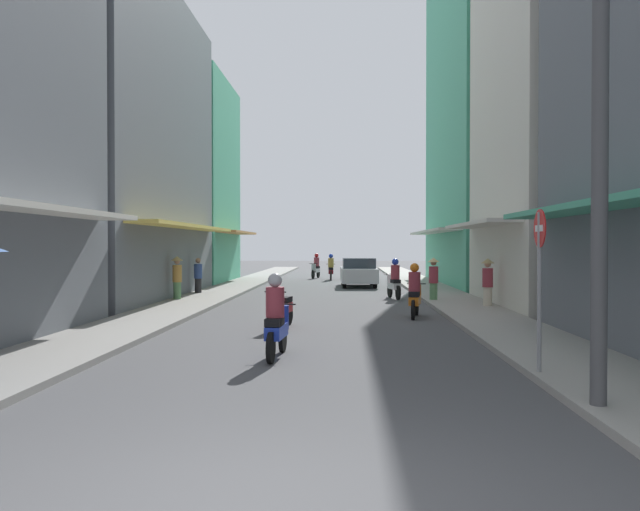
{
  "coord_description": "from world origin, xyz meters",
  "views": [
    {
      "loc": [
        0.76,
        -5.12,
        2.09
      ],
      "look_at": [
        -0.2,
        18.85,
        1.72
      ],
      "focal_mm": 36.91,
      "sensor_mm": 36.0,
      "label": 1
    }
  ],
  "objects": [
    {
      "name": "ground_plane",
      "position": [
        0.0,
        23.37,
        0.0
      ],
      "size": [
        120.41,
        120.41,
        0.0
      ],
      "primitive_type": "plane",
      "color": "#4C4C4F"
    },
    {
      "name": "sidewalk_left",
      "position": [
        -4.69,
        23.37,
        0.06
      ],
      "size": [
        2.16,
        62.73,
        0.12
      ],
      "primitive_type": "cube",
      "color": "gray",
      "rests_on": "ground"
    },
    {
      "name": "sidewalk_right",
      "position": [
        4.69,
        23.37,
        0.06
      ],
      "size": [
        2.16,
        62.73,
        0.12
      ],
      "primitive_type": "cube",
      "color": "#9E9991",
      "rests_on": "ground"
    },
    {
      "name": "building_left_mid",
      "position": [
        -8.76,
        19.86,
        5.96
      ],
      "size": [
        7.05,
        13.36,
        11.92
      ],
      "color": "slate",
      "rests_on": "ground"
    },
    {
      "name": "building_left_far",
      "position": [
        -8.76,
        31.01,
        5.58
      ],
      "size": [
        7.05,
        8.18,
        11.17
      ],
      "color": "#4CB28C",
      "rests_on": "ground"
    },
    {
      "name": "building_right_mid",
      "position": [
        8.76,
        17.47,
        7.65
      ],
      "size": [
        7.05,
        8.69,
        15.32
      ],
      "color": "silver",
      "rests_on": "ground"
    },
    {
      "name": "building_right_far",
      "position": [
        8.76,
        29.56,
        8.98
      ],
      "size": [
        7.05,
        13.98,
        17.97
      ],
      "color": "#4CB28C",
      "rests_on": "ground"
    },
    {
      "name": "motorbike_red",
      "position": [
        -0.88,
        11.28,
        0.5
      ],
      "size": [
        0.62,
        1.79,
        0.96
      ],
      "color": "black",
      "rests_on": "ground"
    },
    {
      "name": "motorbike_maroon",
      "position": [
        -0.17,
        34.3,
        0.7
      ],
      "size": [
        0.55,
        1.81,
        1.58
      ],
      "color": "black",
      "rests_on": "ground"
    },
    {
      "name": "motorbike_white",
      "position": [
        2.62,
        20.6,
        0.7
      ],
      "size": [
        0.61,
        1.79,
        1.58
      ],
      "color": "black",
      "rests_on": "ground"
    },
    {
      "name": "motorbike_orange",
      "position": [
        2.74,
        13.88,
        0.7
      ],
      "size": [
        0.6,
        1.79,
        1.58
      ],
      "color": "black",
      "rests_on": "ground"
    },
    {
      "name": "motorbike_silver",
      "position": [
        -1.17,
        36.33,
        0.7
      ],
      "size": [
        0.64,
        1.78,
        1.58
      ],
      "color": "black",
      "rests_on": "ground"
    },
    {
      "name": "motorbike_blue",
      "position": [
        -0.53,
        6.97,
        0.7
      ],
      "size": [
        0.55,
        1.81,
        1.58
      ],
      "color": "black",
      "rests_on": "ground"
    },
    {
      "name": "parked_car",
      "position": [
        1.38,
        28.07,
        0.74
      ],
      "size": [
        1.88,
        4.15,
        1.45
      ],
      "color": "silver",
      "rests_on": "ground"
    },
    {
      "name": "pedestrian_foreground",
      "position": [
        -5.43,
        18.67,
        0.95
      ],
      "size": [
        0.44,
        0.44,
        1.69
      ],
      "color": "#598C59",
      "rests_on": "ground"
    },
    {
      "name": "pedestrian_crossing",
      "position": [
        -5.39,
        21.9,
        0.78
      ],
      "size": [
        0.34,
        0.34,
        1.56
      ],
      "color": "#262628",
      "rests_on": "ground"
    },
    {
      "name": "pedestrian_far",
      "position": [
        3.92,
        18.8,
        0.93
      ],
      "size": [
        0.44,
        0.44,
        1.64
      ],
      "color": "#598C59",
      "rests_on": "ground"
    },
    {
      "name": "pedestrian_midway",
      "position": [
        5.35,
        16.4,
        0.94
      ],
      "size": [
        0.44,
        0.44,
        1.66
      ],
      "color": "beige",
      "rests_on": "ground"
    },
    {
      "name": "utility_pole",
      "position": [
        3.86,
        3.06,
        3.55
      ],
      "size": [
        0.2,
        1.2,
        6.95
      ],
      "color": "#4C4C4F",
      "rests_on": "ground"
    },
    {
      "name": "street_sign_no_entry",
      "position": [
        3.76,
        5.2,
        1.72
      ],
      "size": [
        0.07,
        0.6,
        2.65
      ],
      "color": "gray",
      "rests_on": "ground"
    }
  ]
}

